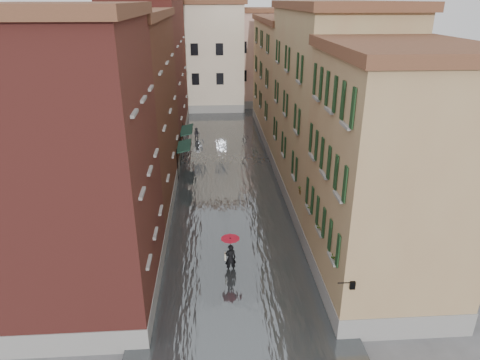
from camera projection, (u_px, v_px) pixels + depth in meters
name	position (u px, v px, depth m)	size (l,w,h in m)	color
ground	(236.00, 266.00, 23.65)	(120.00, 120.00, 0.00)	#525254
floodwater	(227.00, 175.00, 35.54)	(10.00, 60.00, 0.20)	#484D50
building_left_near	(80.00, 174.00, 18.83)	(6.00, 8.00, 13.00)	maroon
building_left_mid	(125.00, 116.00, 29.03)	(6.00, 14.00, 12.50)	#572E1B
building_left_far	(151.00, 71.00, 42.50)	(6.00, 16.00, 14.00)	maroon
building_right_near	(387.00, 181.00, 19.99)	(6.00, 8.00, 11.50)	#9C7750
building_right_mid	(328.00, 109.00, 29.79)	(6.00, 14.00, 13.00)	tan
building_right_far	(290.00, 82.00, 43.86)	(6.00, 16.00, 11.50)	#9C7750
building_end_cream	(196.00, 58.00, 55.80)	(12.00, 9.00, 13.00)	beige
building_end_pink	(263.00, 59.00, 58.38)	(10.00, 9.00, 12.00)	tan
awning_near	(184.00, 147.00, 34.88)	(1.09, 3.07, 2.80)	#142E24
awning_far	(186.00, 131.00, 39.10)	(1.09, 3.35, 2.80)	#142E24
wall_lantern	(352.00, 284.00, 17.23)	(0.71, 0.22, 0.35)	black
window_planters	(317.00, 214.00, 21.80)	(0.59, 8.21, 0.84)	#945E30
pedestrian_main	(230.00, 251.00, 22.66)	(1.01, 1.01, 2.06)	black
pedestrian_far	(197.00, 134.00, 44.06)	(0.68, 0.53, 1.40)	black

